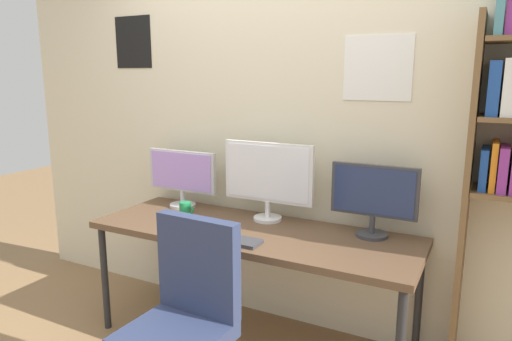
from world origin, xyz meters
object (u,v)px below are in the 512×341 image
at_px(computer_mouse, 192,230).
at_px(coffee_mug, 185,209).
at_px(monitor_center, 268,176).
at_px(desk, 252,238).
at_px(monitor_right, 374,196).
at_px(keyboard_main, 233,240).
at_px(monitor_left, 182,175).

xyz_separation_m(computer_mouse, coffee_mug, (-0.23, 0.25, 0.03)).
bearing_deg(monitor_center, coffee_mug, -162.20).
bearing_deg(monitor_center, computer_mouse, -124.81).
xyz_separation_m(desk, monitor_center, (0.00, 0.21, 0.34)).
distance_m(monitor_right, computer_mouse, 1.06).
bearing_deg(monitor_right, keyboard_main, -146.18).
bearing_deg(coffee_mug, monitor_center, 17.80).
distance_m(monitor_right, keyboard_main, 0.83).
bearing_deg(keyboard_main, coffee_mug, 151.88).
bearing_deg(monitor_center, keyboard_main, -90.00).
relative_size(monitor_right, computer_mouse, 5.06).
distance_m(keyboard_main, coffee_mug, 0.59).
distance_m(monitor_center, monitor_right, 0.66).
height_order(desk, monitor_center, monitor_center).
bearing_deg(monitor_right, computer_mouse, -156.36).
relative_size(monitor_center, keyboard_main, 1.86).
distance_m(monitor_center, keyboard_main, 0.52).
distance_m(desk, monitor_left, 0.75).
bearing_deg(monitor_left, monitor_center, 0.01).
bearing_deg(monitor_left, coffee_mug, -49.26).
height_order(monitor_center, monitor_right, monitor_center).
bearing_deg(monitor_left, computer_mouse, -48.19).
height_order(computer_mouse, coffee_mug, coffee_mug).
bearing_deg(monitor_left, desk, -17.83).
xyz_separation_m(desk, computer_mouse, (-0.29, -0.20, 0.07)).
bearing_deg(monitor_left, monitor_right, -0.00).
height_order(monitor_left, monitor_center, monitor_center).
distance_m(desk, coffee_mug, 0.53).
bearing_deg(desk, coffee_mug, 174.88).
relative_size(monitor_left, coffee_mug, 5.03).
bearing_deg(keyboard_main, monitor_center, 90.00).
height_order(monitor_left, coffee_mug, monitor_left).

